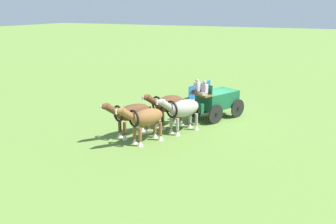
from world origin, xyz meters
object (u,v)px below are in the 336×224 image
at_px(draft_horse_rear_off, 168,105).
at_px(show_wagon, 216,100).
at_px(draft_horse_lead_near, 145,119).
at_px(draft_horse_lead_off, 131,113).
at_px(draft_horse_rear_near, 182,109).

bearing_deg(draft_horse_rear_off, show_wagon, 144.52).
bearing_deg(draft_horse_rear_off, draft_horse_lead_near, 1.60).
xyz_separation_m(show_wagon, draft_horse_lead_off, (5.24, -3.14, 0.12)).
bearing_deg(draft_horse_lead_off, show_wagon, 149.05).
bearing_deg(show_wagon, draft_horse_lead_near, -18.74).
height_order(show_wagon, draft_horse_lead_near, show_wagon).
distance_m(draft_horse_lead_near, draft_horse_lead_off, 1.30).
bearing_deg(draft_horse_lead_off, draft_horse_rear_near, 128.71).
height_order(show_wagon, draft_horse_lead_off, show_wagon).
bearing_deg(draft_horse_rear_off, draft_horse_rear_near, 65.12).
xyz_separation_m(draft_horse_rear_near, draft_horse_rear_off, (-0.55, -1.18, -0.00)).
distance_m(draft_horse_rear_near, draft_horse_lead_off, 2.92).
bearing_deg(draft_horse_rear_near, draft_horse_lead_near, -24.84).
height_order(draft_horse_rear_off, draft_horse_lead_near, draft_horse_rear_off).
distance_m(show_wagon, draft_horse_rear_near, 3.53).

